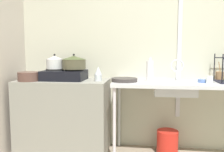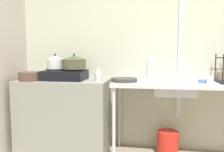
{
  "view_description": "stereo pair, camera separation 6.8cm",
  "coord_description": "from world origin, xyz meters",
  "px_view_note": "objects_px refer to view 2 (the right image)",
  "views": [
    {
      "loc": [
        -0.46,
        -1.42,
        1.22
      ],
      "look_at": [
        -0.84,
        1.34,
        0.92
      ],
      "focal_mm": 39.08,
      "sensor_mm": 36.0,
      "label": 1
    },
    {
      "loc": [
        -0.39,
        -1.41,
        1.22
      ],
      "look_at": [
        -0.84,
        1.34,
        0.92
      ],
      "focal_mm": 39.08,
      "sensor_mm": 36.0,
      "label": 2
    }
  ],
  "objects_px": {
    "stove": "(65,75)",
    "frying_pan": "(124,80)",
    "pot_beside_stove": "(30,76)",
    "pot_on_left_burner": "(55,62)",
    "utensil_jar": "(221,76)",
    "bottle_by_sink": "(150,71)",
    "cup_by_rack": "(210,80)",
    "small_bowl_on_drainboard": "(203,81)",
    "percolator": "(98,74)",
    "sink_basin": "(175,89)",
    "bucket_on_floor": "(168,143)",
    "faucet": "(177,67)",
    "pot_on_right_burner": "(74,62)"
  },
  "relations": [
    {
      "from": "small_bowl_on_drainboard",
      "to": "pot_on_right_burner",
      "type": "bearing_deg",
      "value": 179.85
    },
    {
      "from": "small_bowl_on_drainboard",
      "to": "utensil_jar",
      "type": "xyz_separation_m",
      "value": [
        0.24,
        0.21,
        0.03
      ]
    },
    {
      "from": "small_bowl_on_drainboard",
      "to": "stove",
      "type": "bearing_deg",
      "value": 179.86
    },
    {
      "from": "pot_beside_stove",
      "to": "stove",
      "type": "bearing_deg",
      "value": 20.84
    },
    {
      "from": "stove",
      "to": "percolator",
      "type": "height_order",
      "value": "percolator"
    },
    {
      "from": "stove",
      "to": "frying_pan",
      "type": "xyz_separation_m",
      "value": [
        0.71,
        -0.04,
        -0.04
      ]
    },
    {
      "from": "frying_pan",
      "to": "pot_beside_stove",
      "type": "bearing_deg",
      "value": -174.77
    },
    {
      "from": "stove",
      "to": "small_bowl_on_drainboard",
      "type": "height_order",
      "value": "stove"
    },
    {
      "from": "pot_on_left_burner",
      "to": "pot_beside_stove",
      "type": "xyz_separation_m",
      "value": [
        -0.26,
        -0.14,
        -0.16
      ]
    },
    {
      "from": "sink_basin",
      "to": "frying_pan",
      "type": "xyz_separation_m",
      "value": [
        -0.56,
        -0.01,
        0.09
      ]
    },
    {
      "from": "stove",
      "to": "pot_on_right_burner",
      "type": "bearing_deg",
      "value": -0.0
    },
    {
      "from": "utensil_jar",
      "to": "cup_by_rack",
      "type": "bearing_deg",
      "value": -123.02
    },
    {
      "from": "sink_basin",
      "to": "faucet",
      "type": "bearing_deg",
      "value": 74.94
    },
    {
      "from": "stove",
      "to": "bucket_on_floor",
      "type": "height_order",
      "value": "stove"
    },
    {
      "from": "sink_basin",
      "to": "faucet",
      "type": "relative_size",
      "value": 1.79
    },
    {
      "from": "pot_on_left_burner",
      "to": "small_bowl_on_drainboard",
      "type": "relative_size",
      "value": 1.76
    },
    {
      "from": "faucet",
      "to": "bucket_on_floor",
      "type": "xyz_separation_m",
      "value": [
        -0.09,
        -0.02,
        -0.89
      ]
    },
    {
      "from": "frying_pan",
      "to": "stove",
      "type": "bearing_deg",
      "value": 176.55
    },
    {
      "from": "frying_pan",
      "to": "bottle_by_sink",
      "type": "xyz_separation_m",
      "value": [
        0.28,
        0.05,
        0.1
      ]
    },
    {
      "from": "cup_by_rack",
      "to": "small_bowl_on_drainboard",
      "type": "height_order",
      "value": "cup_by_rack"
    },
    {
      "from": "pot_on_right_burner",
      "to": "frying_pan",
      "type": "relative_size",
      "value": 0.96
    },
    {
      "from": "percolator",
      "to": "bottle_by_sink",
      "type": "height_order",
      "value": "bottle_by_sink"
    },
    {
      "from": "bucket_on_floor",
      "to": "pot_beside_stove",
      "type": "bearing_deg",
      "value": -172.38
    },
    {
      "from": "pot_on_left_burner",
      "to": "bucket_on_floor",
      "type": "distance_m",
      "value": 1.63
    },
    {
      "from": "faucet",
      "to": "small_bowl_on_drainboard",
      "type": "distance_m",
      "value": 0.32
    },
    {
      "from": "faucet",
      "to": "cup_by_rack",
      "type": "bearing_deg",
      "value": -26.87
    },
    {
      "from": "faucet",
      "to": "frying_pan",
      "type": "relative_size",
      "value": 0.85
    },
    {
      "from": "small_bowl_on_drainboard",
      "to": "bucket_on_floor",
      "type": "xyz_separation_m",
      "value": [
        -0.36,
        0.07,
        -0.74
      ]
    },
    {
      "from": "faucet",
      "to": "utensil_jar",
      "type": "bearing_deg",
      "value": 13.15
    },
    {
      "from": "stove",
      "to": "cup_by_rack",
      "type": "xyz_separation_m",
      "value": [
        1.62,
        -0.07,
        -0.02
      ]
    },
    {
      "from": "percolator",
      "to": "frying_pan",
      "type": "relative_size",
      "value": 0.57
    },
    {
      "from": "pot_on_right_burner",
      "to": "percolator",
      "type": "bearing_deg",
      "value": -6.19
    },
    {
      "from": "cup_by_rack",
      "to": "sink_basin",
      "type": "bearing_deg",
      "value": 173.33
    },
    {
      "from": "pot_on_left_burner",
      "to": "utensil_jar",
      "type": "distance_m",
      "value": 1.94
    },
    {
      "from": "stove",
      "to": "bucket_on_floor",
      "type": "xyz_separation_m",
      "value": [
        1.22,
        0.07,
        -0.79
      ]
    },
    {
      "from": "sink_basin",
      "to": "bottle_by_sink",
      "type": "xyz_separation_m",
      "value": [
        -0.28,
        0.03,
        0.19
      ]
    },
    {
      "from": "percolator",
      "to": "utensil_jar",
      "type": "distance_m",
      "value": 1.41
    },
    {
      "from": "frying_pan",
      "to": "bottle_by_sink",
      "type": "relative_size",
      "value": 1.09
    },
    {
      "from": "pot_on_right_burner",
      "to": "frying_pan",
      "type": "bearing_deg",
      "value": -4.12
    },
    {
      "from": "pot_on_right_burner",
      "to": "percolator",
      "type": "distance_m",
      "value": 0.32
    },
    {
      "from": "pot_beside_stove",
      "to": "percolator",
      "type": "height_order",
      "value": "percolator"
    },
    {
      "from": "pot_on_left_burner",
      "to": "percolator",
      "type": "bearing_deg",
      "value": -3.46
    },
    {
      "from": "sink_basin",
      "to": "utensil_jar",
      "type": "bearing_deg",
      "value": 24.02
    },
    {
      "from": "pot_on_left_burner",
      "to": "pot_on_right_burner",
      "type": "distance_m",
      "value": 0.23
    },
    {
      "from": "frying_pan",
      "to": "small_bowl_on_drainboard",
      "type": "height_order",
      "value": "frying_pan"
    },
    {
      "from": "percolator",
      "to": "small_bowl_on_drainboard",
      "type": "xyz_separation_m",
      "value": [
        1.16,
        0.03,
        -0.06
      ]
    },
    {
      "from": "frying_pan",
      "to": "bucket_on_floor",
      "type": "xyz_separation_m",
      "value": [
        0.5,
        0.11,
        -0.75
      ]
    },
    {
      "from": "utensil_jar",
      "to": "bottle_by_sink",
      "type": "bearing_deg",
      "value": -165.85
    },
    {
      "from": "small_bowl_on_drainboard",
      "to": "bucket_on_floor",
      "type": "height_order",
      "value": "small_bowl_on_drainboard"
    },
    {
      "from": "pot_on_right_burner",
      "to": "sink_basin",
      "type": "bearing_deg",
      "value": -1.49
    }
  ]
}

